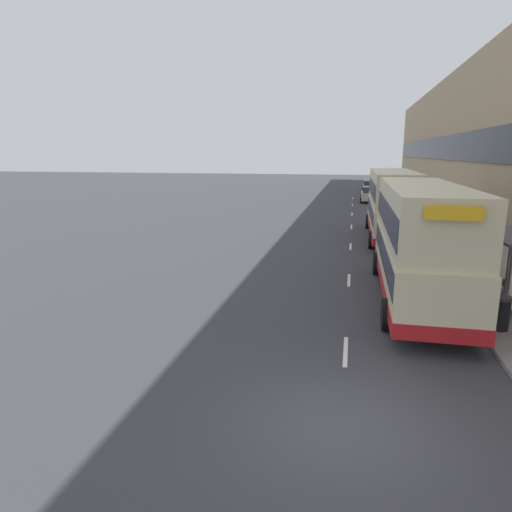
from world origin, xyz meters
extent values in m
plane|color=#38383D|center=(0.00, 0.00, 0.00)|extent=(220.00, 220.00, 0.00)
cube|color=gray|center=(6.50, 38.50, 0.07)|extent=(5.00, 93.00, 0.14)
cube|color=tan|center=(10.50, 38.50, 6.57)|extent=(3.00, 93.00, 13.13)
cube|color=black|center=(8.96, 38.50, 5.91)|extent=(0.12, 89.28, 2.36)
cube|color=silver|center=(0.00, 3.70, 0.01)|extent=(0.12, 2.00, 0.01)
cube|color=silver|center=(0.00, 11.12, 0.01)|extent=(0.12, 2.00, 0.01)
cube|color=silver|center=(0.00, 18.55, 0.01)|extent=(0.12, 2.00, 0.01)
cube|color=silver|center=(0.00, 25.97, 0.01)|extent=(0.12, 2.00, 0.01)
cube|color=silver|center=(0.00, 33.40, 0.01)|extent=(0.12, 2.00, 0.01)
cube|color=silver|center=(0.00, 40.83, 0.01)|extent=(0.12, 2.00, 0.01)
cube|color=silver|center=(0.00, 48.25, 0.01)|extent=(0.12, 2.00, 0.01)
cylinder|color=#4C4C51|center=(4.90, 6.88, 1.34)|extent=(0.10, 0.10, 2.40)
cylinder|color=#4C4C51|center=(4.90, 10.88, 1.34)|extent=(0.10, 0.10, 2.40)
cube|color=beige|center=(2.48, 8.90, 1.43)|extent=(2.55, 10.54, 1.85)
cube|color=beige|center=(2.48, 8.90, 3.33)|extent=(2.50, 10.22, 1.95)
cube|color=#B2191E|center=(2.48, 8.90, 0.72)|extent=(2.58, 10.59, 0.45)
cube|color=#2D3847|center=(2.48, 8.90, 1.79)|extent=(2.58, 9.91, 0.81)
cube|color=#2D3847|center=(2.48, 8.90, 3.23)|extent=(2.55, 9.91, 0.94)
cube|color=yellow|center=(2.48, 3.65, 3.95)|extent=(1.40, 0.08, 0.36)
cylinder|color=black|center=(1.20, 12.48, 0.50)|extent=(0.30, 1.00, 1.00)
cylinder|color=black|center=(3.75, 12.48, 0.50)|extent=(0.30, 1.00, 1.00)
cylinder|color=black|center=(1.20, 5.63, 0.50)|extent=(0.30, 1.00, 1.00)
cylinder|color=black|center=(3.75, 5.63, 0.50)|extent=(0.30, 1.00, 1.00)
cube|color=beige|center=(2.43, 21.84, 1.43)|extent=(2.55, 11.26, 1.85)
cube|color=beige|center=(2.43, 21.84, 3.33)|extent=(2.50, 10.92, 1.95)
cube|color=#B2191E|center=(2.43, 21.84, 0.72)|extent=(2.58, 11.31, 0.45)
cube|color=#2D3847|center=(2.43, 21.84, 1.79)|extent=(2.58, 10.58, 0.81)
cube|color=#2D3847|center=(2.43, 21.84, 3.23)|extent=(2.55, 10.58, 0.94)
cube|color=yellow|center=(2.43, 16.23, 3.95)|extent=(1.40, 0.08, 0.36)
cylinder|color=black|center=(1.16, 25.66, 0.50)|extent=(0.30, 1.00, 1.00)
cylinder|color=black|center=(3.71, 25.66, 0.50)|extent=(0.30, 1.00, 1.00)
cylinder|color=black|center=(1.16, 18.35, 0.50)|extent=(0.30, 1.00, 1.00)
cylinder|color=black|center=(3.71, 18.35, 0.50)|extent=(0.30, 1.00, 1.00)
cube|color=#B7B799|center=(1.89, 44.32, 0.69)|extent=(1.90, 4.53, 0.79)
cube|color=#2D3847|center=(1.89, 44.09, 1.41)|extent=(1.67, 2.17, 0.64)
cylinder|color=black|center=(0.94, 45.72, 0.30)|extent=(0.20, 0.60, 0.60)
cylinder|color=black|center=(2.84, 45.72, 0.30)|extent=(0.20, 0.60, 0.60)
cylinder|color=black|center=(0.94, 42.91, 0.30)|extent=(0.20, 0.60, 0.60)
cylinder|color=black|center=(2.84, 42.91, 0.30)|extent=(0.20, 0.60, 0.60)
cube|color=maroon|center=(2.21, 55.51, 0.69)|extent=(1.85, 4.50, 0.79)
cube|color=#2D3847|center=(2.21, 55.28, 1.41)|extent=(1.62, 2.16, 0.65)
cylinder|color=black|center=(1.29, 56.91, 0.30)|extent=(0.20, 0.60, 0.60)
cylinder|color=black|center=(3.13, 56.91, 0.30)|extent=(0.20, 0.60, 0.60)
cylinder|color=black|center=(1.29, 54.11, 0.30)|extent=(0.20, 0.60, 0.60)
cylinder|color=black|center=(3.13, 54.11, 0.30)|extent=(0.20, 0.60, 0.60)
cylinder|color=#23232D|center=(4.53, 12.71, 0.57)|extent=(0.29, 0.29, 0.86)
cylinder|color=navy|center=(4.53, 12.71, 1.35)|extent=(0.36, 0.36, 0.71)
sphere|color=tan|center=(4.53, 12.71, 1.83)|extent=(0.23, 0.23, 0.23)
cylinder|color=#23232D|center=(5.42, 11.80, 0.57)|extent=(0.30, 0.30, 0.87)
cylinder|color=#997F51|center=(5.42, 11.80, 1.37)|extent=(0.36, 0.36, 0.72)
sphere|color=tan|center=(5.42, 11.80, 1.85)|extent=(0.23, 0.23, 0.23)
cylinder|color=black|center=(4.55, 5.97, 0.61)|extent=(0.52, 0.52, 0.95)
cylinder|color=#2D2D33|center=(4.55, 5.97, 1.14)|extent=(0.55, 0.55, 0.10)
camera|label=1|loc=(0.00, -8.38, 5.42)|focal=32.00mm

